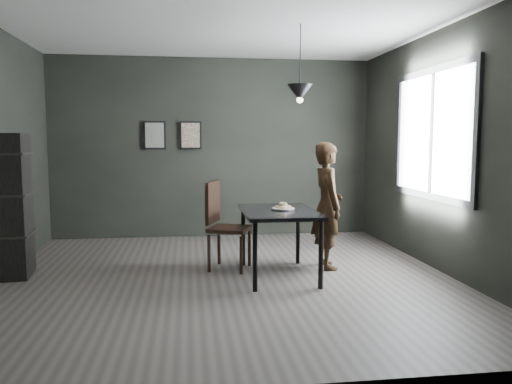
{
  "coord_description": "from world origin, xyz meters",
  "views": [
    {
      "loc": [
        -0.39,
        -5.41,
        1.52
      ],
      "look_at": [
        0.35,
        0.05,
        0.95
      ],
      "focal_mm": 35.0,
      "sensor_mm": 36.0,
      "label": 1
    }
  ],
  "objects": [
    {
      "name": "ground",
      "position": [
        0.0,
        0.0,
        0.0
      ],
      "size": [
        5.0,
        5.0,
        0.0
      ],
      "primitive_type": "plane",
      "color": "#373330",
      "rests_on": "ground"
    },
    {
      "name": "back_wall",
      "position": [
        0.0,
        2.5,
        1.4
      ],
      "size": [
        5.0,
        0.1,
        2.8
      ],
      "primitive_type": "cube",
      "color": "black",
      "rests_on": "ground"
    },
    {
      "name": "ceiling",
      "position": [
        0.0,
        0.0,
        2.8
      ],
      "size": [
        5.0,
        5.0,
        0.02
      ],
      "color": "silver",
      "rests_on": "ground"
    },
    {
      "name": "window_assembly",
      "position": [
        2.47,
        0.2,
        1.6
      ],
      "size": [
        0.04,
        1.96,
        1.56
      ],
      "color": "white",
      "rests_on": "ground"
    },
    {
      "name": "cafe_table",
      "position": [
        0.6,
        0.0,
        0.67
      ],
      "size": [
        0.8,
        1.2,
        0.75
      ],
      "color": "black",
      "rests_on": "ground"
    },
    {
      "name": "white_plate",
      "position": [
        0.65,
        0.02,
        0.76
      ],
      "size": [
        0.23,
        0.23,
        0.01
      ],
      "primitive_type": "cylinder",
      "color": "silver",
      "rests_on": "cafe_table"
    },
    {
      "name": "donut_pile",
      "position": [
        0.65,
        0.02,
        0.79
      ],
      "size": [
        0.18,
        0.18,
        0.08
      ],
      "rotation": [
        0.0,
        0.0,
        -0.25
      ],
      "color": "beige",
      "rests_on": "white_plate"
    },
    {
      "name": "woman",
      "position": [
        1.24,
        0.3,
        0.75
      ],
      "size": [
        0.38,
        0.56,
        1.5
      ],
      "primitive_type": "imported",
      "rotation": [
        0.0,
        0.0,
        1.6
      ],
      "color": "black",
      "rests_on": "ground"
    },
    {
      "name": "wood_chair",
      "position": [
        -0.01,
        0.42,
        0.59
      ],
      "size": [
        0.58,
        0.58,
        1.04
      ],
      "rotation": [
        0.0,
        0.0,
        -0.37
      ],
      "color": "black",
      "rests_on": "ground"
    },
    {
      "name": "shelf_unit",
      "position": [
        -2.32,
        0.4,
        0.8
      ],
      "size": [
        0.36,
        0.56,
        1.6
      ],
      "primitive_type": "cube",
      "rotation": [
        0.0,
        0.0,
        0.1
      ],
      "color": "black",
      "rests_on": "ground"
    },
    {
      "name": "pendant_lamp",
      "position": [
        0.85,
        0.1,
        2.05
      ],
      "size": [
        0.28,
        0.28,
        0.86
      ],
      "color": "black",
      "rests_on": "ground"
    },
    {
      "name": "framed_print_left",
      "position": [
        -0.9,
        2.47,
        1.6
      ],
      "size": [
        0.34,
        0.04,
        0.44
      ],
      "color": "black",
      "rests_on": "ground"
    },
    {
      "name": "framed_print_right",
      "position": [
        -0.35,
        2.47,
        1.6
      ],
      "size": [
        0.34,
        0.04,
        0.44
      ],
      "color": "black",
      "rests_on": "ground"
    }
  ]
}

